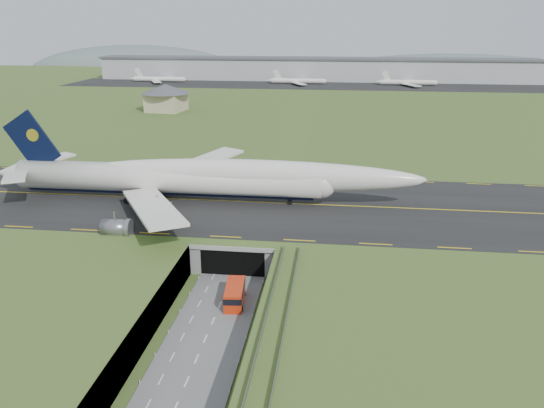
# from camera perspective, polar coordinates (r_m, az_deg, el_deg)

# --- Properties ---
(ground) EXTENTS (900.00, 900.00, 0.00)m
(ground) POSITION_cam_1_polar(r_m,az_deg,el_deg) (92.62, -5.21, -9.95)
(ground) COLOR #435D25
(ground) RESTS_ON ground
(airfield_deck) EXTENTS (800.00, 800.00, 6.00)m
(airfield_deck) POSITION_cam_1_polar(r_m,az_deg,el_deg) (91.21, -5.27, -8.30)
(airfield_deck) COLOR gray
(airfield_deck) RESTS_ON ground
(trench_road) EXTENTS (12.00, 75.00, 0.20)m
(trench_road) POSITION_cam_1_polar(r_m,az_deg,el_deg) (86.25, -6.28, -12.27)
(trench_road) COLOR slate
(trench_road) RESTS_ON ground
(taxiway) EXTENTS (800.00, 44.00, 0.18)m
(taxiway) POSITION_cam_1_polar(r_m,az_deg,el_deg) (119.90, -1.99, 0.19)
(taxiway) COLOR black
(taxiway) RESTS_ON airfield_deck
(tunnel_portal) EXTENTS (17.00, 22.30, 6.00)m
(tunnel_portal) POSITION_cam_1_polar(r_m,az_deg,el_deg) (105.88, -3.36, -4.04)
(tunnel_portal) COLOR gray
(tunnel_portal) RESTS_ON ground
(guideway) EXTENTS (3.00, 53.00, 7.05)m
(guideway) POSITION_cam_1_polar(r_m,az_deg,el_deg) (72.06, 0.19, -14.13)
(guideway) COLOR #A8A8A3
(guideway) RESTS_ON ground
(jumbo_jet) EXTENTS (98.74, 62.85, 20.79)m
(jumbo_jet) POSITION_cam_1_polar(r_m,az_deg,el_deg) (119.94, -7.99, 2.78)
(jumbo_jet) COLOR white
(jumbo_jet) RESTS_ON ground
(shuttle_tram) EXTENTS (3.69, 8.12, 3.21)m
(shuttle_tram) POSITION_cam_1_polar(r_m,az_deg,el_deg) (89.73, -4.03, -9.65)
(shuttle_tram) COLOR red
(shuttle_tram) RESTS_ON ground
(service_building) EXTENTS (24.81, 24.81, 12.20)m
(service_building) POSITION_cam_1_polar(r_m,az_deg,el_deg) (250.16, -11.35, 11.40)
(service_building) COLOR #C2B18C
(service_building) RESTS_ON ground
(cargo_terminal) EXTENTS (320.00, 67.00, 15.60)m
(cargo_terminal) POSITION_cam_1_polar(r_m,az_deg,el_deg) (380.13, 4.52, 14.29)
(cargo_terminal) COLOR #B2B2B2
(cargo_terminal) RESTS_ON ground
(distant_hills) EXTENTS (700.00, 91.00, 60.00)m
(distant_hills) POSITION_cam_1_polar(r_m,az_deg,el_deg) (513.42, 12.64, 13.10)
(distant_hills) COLOR slate
(distant_hills) RESTS_ON ground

